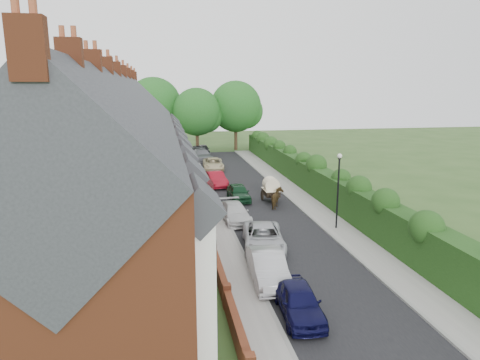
% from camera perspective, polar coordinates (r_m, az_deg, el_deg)
% --- Properties ---
extents(ground, '(140.00, 140.00, 0.00)m').
position_cam_1_polar(ground, '(24.95, 8.93, -9.92)').
color(ground, '#2D4C1E').
rests_on(ground, ground).
extents(road, '(6.00, 58.00, 0.02)m').
position_cam_1_polar(road, '(34.86, 2.28, -3.28)').
color(road, black).
rests_on(road, ground).
extents(pavement_hedge_side, '(2.20, 58.00, 0.12)m').
position_cam_1_polar(pavement_hedge_side, '(35.93, 8.69, -2.86)').
color(pavement_hedge_side, gray).
rests_on(pavement_hedge_side, ground).
extents(pavement_house_side, '(1.70, 58.00, 0.12)m').
position_cam_1_polar(pavement_house_side, '(34.25, -4.03, -3.50)').
color(pavement_house_side, gray).
rests_on(pavement_house_side, ground).
extents(kerb_hedge_side, '(0.18, 58.00, 0.13)m').
position_cam_1_polar(kerb_hedge_side, '(35.60, 7.09, -2.94)').
color(kerb_hedge_side, gray).
rests_on(kerb_hedge_side, ground).
extents(kerb_house_side, '(0.18, 58.00, 0.13)m').
position_cam_1_polar(kerb_house_side, '(34.33, -2.70, -3.44)').
color(kerb_house_side, gray).
rests_on(kerb_house_side, ground).
extents(hedge, '(2.10, 58.00, 2.85)m').
position_cam_1_polar(hedge, '(36.17, 11.47, -0.35)').
color(hedge, '#1A3B12').
rests_on(hedge, ground).
extents(terrace_row, '(9.05, 40.50, 11.50)m').
position_cam_1_polar(terrace_row, '(32.28, -15.55, 3.12)').
color(terrace_row, brown).
rests_on(terrace_row, ground).
extents(garden_wall_row, '(0.35, 40.35, 1.10)m').
position_cam_1_polar(garden_wall_row, '(33.09, -5.58, -3.38)').
color(garden_wall_row, brown).
rests_on(garden_wall_row, ground).
extents(lamppost, '(0.32, 0.32, 5.16)m').
position_cam_1_polar(lamppost, '(28.75, 12.98, -0.22)').
color(lamppost, black).
rests_on(lamppost, ground).
extents(tree_far_left, '(7.14, 6.80, 9.29)m').
position_cam_1_polar(tree_far_left, '(62.17, -5.48, 8.88)').
color(tree_far_left, '#332316').
rests_on(tree_far_left, ground).
extents(tree_far_right, '(7.98, 7.60, 10.31)m').
position_cam_1_polar(tree_far_right, '(64.89, -0.24, 9.61)').
color(tree_far_right, '#332316').
rests_on(tree_far_right, ground).
extents(tree_far_back, '(8.40, 8.00, 10.82)m').
position_cam_1_polar(tree_far_back, '(64.92, -11.03, 9.65)').
color(tree_far_back, '#332316').
rests_on(tree_far_back, ground).
extents(car_navy, '(1.85, 4.08, 1.36)m').
position_cam_1_polar(car_navy, '(18.61, 7.88, -15.68)').
color(car_navy, black).
rests_on(car_navy, ground).
extents(car_silver_a, '(1.84, 4.62, 1.49)m').
position_cam_1_polar(car_silver_a, '(21.35, 3.74, -11.56)').
color(car_silver_a, '#A7A7AC').
rests_on(car_silver_a, ground).
extents(car_silver_b, '(3.01, 5.30, 1.39)m').
position_cam_1_polar(car_silver_b, '(25.42, 3.15, -7.67)').
color(car_silver_b, silver).
rests_on(car_silver_b, ground).
extents(car_white, '(2.02, 4.51, 1.28)m').
position_cam_1_polar(car_white, '(30.45, -0.70, -4.36)').
color(car_white, silver).
rests_on(car_white, ground).
extents(car_green, '(1.70, 4.05, 1.37)m').
position_cam_1_polar(car_green, '(35.97, -0.19, -1.67)').
color(car_green, '#0F331B').
rests_on(car_green, ground).
extents(car_red, '(2.07, 4.43, 1.41)m').
position_cam_1_polar(car_red, '(41.18, -3.27, 0.13)').
color(car_red, maroon).
rests_on(car_red, ground).
extents(car_beige, '(2.52, 5.01, 1.36)m').
position_cam_1_polar(car_beige, '(49.38, -3.58, 2.15)').
color(car_beige, beige).
rests_on(car_beige, ground).
extents(car_grey, '(2.70, 5.34, 1.49)m').
position_cam_1_polar(car_grey, '(55.66, -5.08, 3.34)').
color(car_grey, slate).
rests_on(car_grey, ground).
extents(car_black, '(2.38, 4.49, 1.46)m').
position_cam_1_polar(car_black, '(59.70, -5.47, 3.93)').
color(car_black, black).
rests_on(car_black, ground).
extents(horse, '(1.47, 2.05, 1.58)m').
position_cam_1_polar(horse, '(33.77, 4.97, -2.46)').
color(horse, '#443219').
rests_on(horse, ground).
extents(horse_cart, '(1.31, 2.88, 2.08)m').
position_cam_1_polar(horse_cart, '(35.57, 4.14, -1.03)').
color(horse_cart, black).
rests_on(horse_cart, ground).
extents(car_extra_far, '(1.62, 3.96, 1.34)m').
position_cam_1_polar(car_extra_far, '(61.17, -4.90, 4.09)').
color(car_extra_far, black).
rests_on(car_extra_far, ground).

